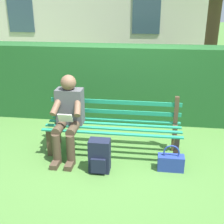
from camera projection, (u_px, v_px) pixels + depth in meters
ground at (113, 152)px, 4.33m from camera, size 60.00×60.00×0.00m
park_bench at (114, 125)px, 4.24m from camera, size 1.96×0.55×0.84m
person_seated at (68, 115)px, 4.09m from camera, size 0.44×0.73×1.17m
hedge_backdrop at (132, 82)px, 5.36m from camera, size 6.33×0.66×1.44m
backpack at (100, 156)px, 3.79m from camera, size 0.27×0.26×0.45m
handbag at (171, 162)px, 3.84m from camera, size 0.35×0.15×0.37m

